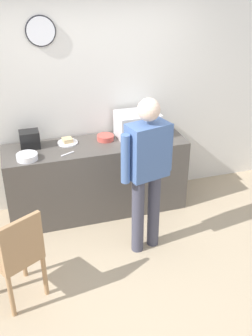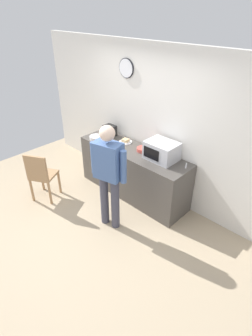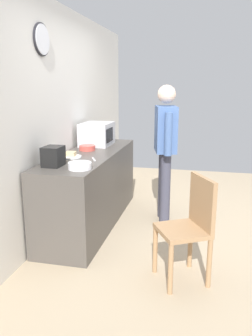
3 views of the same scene
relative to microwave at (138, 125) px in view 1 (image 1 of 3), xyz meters
The scene contains 12 objects.
ground_plane 1.75m from the microwave, 111.58° to the right, with size 6.00×6.00×0.00m, color tan.
back_wall 0.65m from the microwave, 149.72° to the left, with size 5.40×0.13×2.60m.
kitchen_counter 0.81m from the microwave, behind, with size 2.15×0.62×0.90m, color #4C4742.
microwave is the anchor object (origin of this frame).
sandwich_plate 0.86m from the microwave, behind, with size 0.24×0.24×0.07m.
salad_bowl 1.37m from the microwave, 169.50° to the right, with size 0.23×0.23×0.07m, color white.
cereal_bowl 0.42m from the microwave, behind, with size 0.20×0.20×0.06m, color #C64C42.
toaster 1.28m from the microwave, behind, with size 0.22×0.18×0.20m, color black.
fork_utensil 0.45m from the microwave, 13.92° to the left, with size 0.17×0.02×0.01m, color silver.
spoon_utensil 0.94m from the microwave, 164.85° to the right, with size 0.17×0.02×0.01m, color silver.
person_standing 0.98m from the microwave, 103.01° to the right, with size 0.58×0.33×1.70m.
wooden_chair 2.12m from the microwave, 139.33° to the right, with size 0.54×0.54×0.94m.
Camera 1 is at (-0.94, -2.91, 2.83)m, focal length 42.39 mm.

